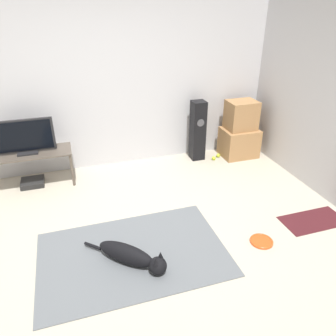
# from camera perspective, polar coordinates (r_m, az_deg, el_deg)

# --- Properties ---
(ground_plane) EXTENTS (12.00, 12.00, 0.00)m
(ground_plane) POSITION_cam_1_polar(r_m,az_deg,el_deg) (3.68, -4.83, -13.18)
(ground_plane) COLOR #BCB29E
(wall_back) EXTENTS (8.00, 0.06, 2.55)m
(wall_back) POSITION_cam_1_polar(r_m,az_deg,el_deg) (4.99, -11.19, 14.11)
(wall_back) COLOR silver
(wall_back) RESTS_ON ground_plane
(area_rug) EXTENTS (1.93, 1.26, 0.01)m
(area_rug) POSITION_cam_1_polar(r_m,az_deg,el_deg) (3.57, -6.08, -14.65)
(area_rug) COLOR slate
(area_rug) RESTS_ON ground_plane
(dog) EXTENTS (0.74, 0.71, 0.23)m
(dog) POSITION_cam_1_polar(r_m,az_deg,el_deg) (3.39, -6.29, -14.97)
(dog) COLOR black
(dog) RESTS_ON area_rug
(frisbee) EXTENTS (0.25, 0.25, 0.03)m
(frisbee) POSITION_cam_1_polar(r_m,az_deg,el_deg) (3.83, 15.97, -12.16)
(frisbee) COLOR #DB511E
(frisbee) RESTS_ON ground_plane
(cardboard_box_lower) EXTENTS (0.58, 0.46, 0.47)m
(cardboard_box_lower) POSITION_cam_1_polar(r_m,az_deg,el_deg) (5.63, 12.23, 4.38)
(cardboard_box_lower) COLOR #A87A4C
(cardboard_box_lower) RESTS_ON ground_plane
(cardboard_box_upper) EXTENTS (0.47, 0.37, 0.47)m
(cardboard_box_upper) POSITION_cam_1_polar(r_m,az_deg,el_deg) (5.49, 12.65, 8.96)
(cardboard_box_upper) COLOR #A87A4C
(cardboard_box_upper) RESTS_ON cardboard_box_lower
(floor_speaker) EXTENTS (0.21, 0.22, 0.97)m
(floor_speaker) POSITION_cam_1_polar(r_m,az_deg,el_deg) (5.33, 5.19, 6.48)
(floor_speaker) COLOR black
(floor_speaker) RESTS_ON ground_plane
(tv_stand) EXTENTS (1.14, 0.45, 0.50)m
(tv_stand) POSITION_cam_1_polar(r_m,az_deg,el_deg) (4.92, -23.04, 1.82)
(tv_stand) COLOR brown
(tv_stand) RESTS_ON ground_plane
(tv) EXTENTS (0.76, 0.20, 0.48)m
(tv) POSITION_cam_1_polar(r_m,az_deg,el_deg) (4.81, -23.67, 4.97)
(tv) COLOR #232326
(tv) RESTS_ON tv_stand
(tennis_ball_by_boxes) EXTENTS (0.07, 0.07, 0.07)m
(tennis_ball_by_boxes) POSITION_cam_1_polar(r_m,az_deg,el_deg) (5.58, 8.75, 2.18)
(tennis_ball_by_boxes) COLOR #C6E033
(tennis_ball_by_boxes) RESTS_ON ground_plane
(tennis_ball_near_speaker) EXTENTS (0.07, 0.07, 0.07)m
(tennis_ball_near_speaker) POSITION_cam_1_polar(r_m,az_deg,el_deg) (5.47, 7.97, 1.71)
(tennis_ball_near_speaker) COLOR #C6E033
(tennis_ball_near_speaker) RESTS_ON ground_plane
(game_console) EXTENTS (0.31, 0.30, 0.07)m
(game_console) POSITION_cam_1_polar(r_m,az_deg,el_deg) (5.09, -22.50, -2.34)
(game_console) COLOR black
(game_console) RESTS_ON ground_plane
(door_mat) EXTENTS (0.78, 0.40, 0.01)m
(door_mat) POSITION_cam_1_polar(r_m,az_deg,el_deg) (4.37, 23.98, -8.34)
(door_mat) COLOR #47191E
(door_mat) RESTS_ON ground_plane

